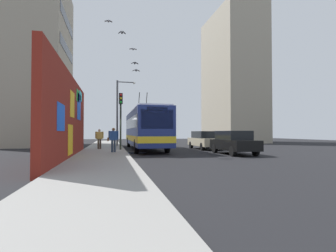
% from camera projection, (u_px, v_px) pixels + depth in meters
% --- Properties ---
extents(ground_plane, '(80.00, 80.00, 0.00)m').
position_uv_depth(ground_plane, '(126.00, 152.00, 19.51)').
color(ground_plane, black).
extents(sidewalk_slab, '(48.00, 3.20, 0.15)m').
position_uv_depth(sidewalk_slab, '(104.00, 152.00, 19.17)').
color(sidewalk_slab, gray).
rests_on(sidewalk_slab, ground_plane).
extents(graffiti_wall, '(13.24, 0.32, 4.61)m').
position_uv_depth(graffiti_wall, '(69.00, 117.00, 14.58)').
color(graffiti_wall, maroon).
rests_on(graffiti_wall, ground_plane).
extents(building_far_left, '(10.15, 6.44, 18.26)m').
position_uv_depth(building_far_left, '(36.00, 63.00, 29.29)').
color(building_far_left, '#9E937F').
rests_on(building_far_left, ground_plane).
extents(building_far_right, '(11.21, 6.06, 19.39)m').
position_uv_depth(building_far_right, '(232.00, 78.00, 40.27)').
color(building_far_right, '#9E937F').
rests_on(building_far_right, ground_plane).
extents(city_bus, '(12.30, 2.52, 5.13)m').
position_uv_depth(city_bus, '(145.00, 128.00, 22.87)').
color(city_bus, navy).
rests_on(city_bus, ground_plane).
extents(parked_car_black, '(4.32, 1.77, 1.58)m').
position_uv_depth(parked_car_black, '(234.00, 142.00, 17.83)').
color(parked_car_black, black).
rests_on(parked_car_black, ground_plane).
extents(parked_car_champagne, '(4.61, 1.85, 1.58)m').
position_uv_depth(parked_car_champagne, '(205.00, 140.00, 23.19)').
color(parked_car_champagne, '#C6B793').
rests_on(parked_car_champagne, ground_plane).
extents(pedestrian_at_curb, '(0.22, 0.74, 1.64)m').
position_uv_depth(pedestrian_at_curb, '(113.00, 138.00, 17.79)').
color(pedestrian_at_curb, '#2D3F59').
rests_on(pedestrian_at_curb, sidewalk_slab).
extents(pedestrian_midblock, '(0.22, 0.65, 1.59)m').
position_uv_depth(pedestrian_midblock, '(99.00, 137.00, 21.21)').
color(pedestrian_midblock, '#3F3326').
rests_on(pedestrian_midblock, sidewalk_slab).
extents(traffic_light, '(0.49, 0.28, 4.37)m').
position_uv_depth(traffic_light, '(121.00, 112.00, 20.41)').
color(traffic_light, '#2D382D').
rests_on(traffic_light, sidewalk_slab).
extents(street_lamp, '(0.44, 1.92, 6.62)m').
position_uv_depth(street_lamp, '(119.00, 108.00, 26.88)').
color(street_lamp, '#4C4C51').
rests_on(street_lamp, sidewalk_slab).
extents(flying_pigeons, '(1.52, 2.63, 3.60)m').
position_uv_depth(flying_pigeons, '(127.00, 48.00, 19.75)').
color(flying_pigeons, gray).
extents(curbside_puddle, '(1.70, 1.70, 0.00)m').
position_uv_depth(curbside_puddle, '(135.00, 153.00, 18.92)').
color(curbside_puddle, black).
rests_on(curbside_puddle, ground_plane).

